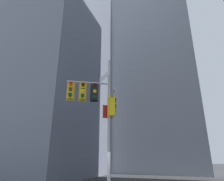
# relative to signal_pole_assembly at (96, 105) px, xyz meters

# --- Properties ---
(building_tower_left) EXTENTS (16.95, 16.95, 30.29)m
(building_tower_left) POSITION_rel_signal_pole_assembly_xyz_m (-13.75, 11.37, 9.99)
(building_tower_left) COLOR slate
(building_tower_left) RESTS_ON ground
(building_mid_block) EXTENTS (12.70, 12.70, 35.53)m
(building_mid_block) POSITION_rel_signal_pole_assembly_xyz_m (1.07, 22.95, 12.61)
(building_mid_block) COLOR #9399A3
(building_mid_block) RESTS_ON ground
(signal_pole_assembly) EXTENTS (3.53, 2.65, 8.26)m
(signal_pole_assembly) POSITION_rel_signal_pole_assembly_xyz_m (0.00, 0.00, 0.00)
(signal_pole_assembly) COLOR #B2B2B5
(signal_pole_assembly) RESTS_ON ground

